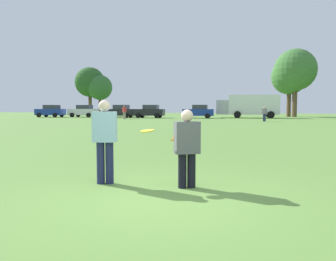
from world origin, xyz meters
The scene contains 17 objects.
ground_plane centered at (0.00, 0.00, 0.00)m, with size 156.44×156.44×0.00m, color #608C3D.
player_thrower centered at (-1.36, 0.92, 0.95)m, with size 0.52×0.37×1.68m.
player_defender centered at (0.30, 0.96, 0.83)m, with size 0.53×0.44×1.50m.
frisbee centered at (-0.48, 0.92, 1.08)m, with size 0.27×0.27×0.08m.
traffic_cone centered at (-1.90, 9.93, 0.23)m, with size 0.32×0.32×0.48m.
parked_car_near_left centered at (-27.50, 40.09, 0.92)m, with size 4.27×2.35×1.82m.
parked_car_mid_left centered at (-22.70, 41.21, 0.92)m, with size 4.27×2.35×1.82m.
parked_car_center centered at (-16.62, 40.53, 0.92)m, with size 4.27×2.35×1.82m.
parked_car_mid_right centered at (-12.15, 40.34, 0.92)m, with size 4.27×2.35×1.82m.
parked_car_near_right centered at (-5.33, 40.93, 0.92)m, with size 4.27×2.35×1.82m.
box_truck centered at (1.35, 43.60, 1.75)m, with size 8.59×3.23×3.18m.
bystander_sideline_watcher centered at (-13.93, 35.18, 0.96)m, with size 0.48×0.54×1.69m.
bystander_far_jogger centered at (2.97, 32.01, 0.89)m, with size 0.50×0.45×1.58m.
tree_west_oak centered at (-26.49, 51.12, 5.93)m, with size 5.31×5.31×8.63m.
tree_west_maple centered at (-24.36, 50.66, 4.93)m, with size 4.41×4.41×7.16m.
tree_center_elm centered at (7.37, 50.85, 6.19)m, with size 5.54×5.54×9.00m.
tree_east_birch centered at (8.12, 50.06, 7.12)m, with size 6.37×6.37×10.35m.
Camera 1 is at (1.45, -5.39, 1.55)m, focal length 36.47 mm.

